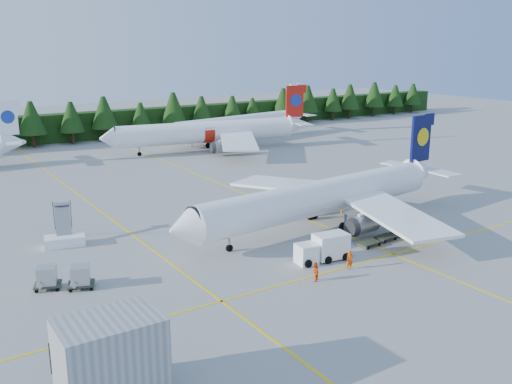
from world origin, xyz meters
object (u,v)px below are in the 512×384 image
airliner_navy (316,199)px  baggage_tug (421,231)px  service_truck (322,248)px  airstairs (65,238)px  airliner_red (203,133)px

airliner_navy → baggage_tug: (7.94, -8.70, -2.83)m
baggage_tug → service_truck: bearing=177.3°
service_truck → baggage_tug: (13.71, -0.37, -0.62)m
airstairs → service_truck: (20.02, -18.32, 0.49)m
airliner_navy → baggage_tug: size_ratio=15.56×
service_truck → baggage_tug: bearing=5.1°
airliner_red → service_truck: bearing=-97.5°
airliner_red → airstairs: size_ratio=6.93×
airliner_navy → airliner_red: airliner_red is taller
airliner_navy → airstairs: bearing=153.3°
airstairs → baggage_tug: bearing=-15.8°
airliner_navy → airliner_red: (12.05, 50.30, 0.19)m
airliner_red → airstairs: 55.36m
service_truck → baggage_tug: 13.72m
airliner_navy → service_truck: bearing=-130.2°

